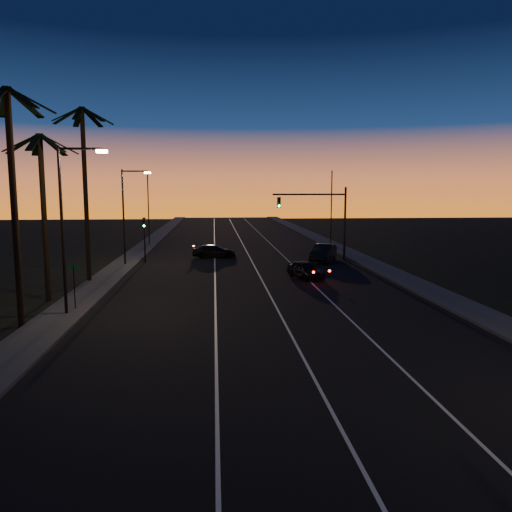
{
  "coord_description": "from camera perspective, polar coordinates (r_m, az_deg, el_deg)",
  "views": [
    {
      "loc": [
        -3.03,
        -6.94,
        6.75
      ],
      "look_at": [
        -0.46,
        23.56,
        2.67
      ],
      "focal_mm": 35.0,
      "sensor_mm": 36.0,
      "label": 1
    }
  ],
  "objects": [
    {
      "name": "lane_stripe_right",
      "position": [
        38.2,
        5.87,
        -2.59
      ],
      "size": [
        0.12,
        160.0,
        0.01
      ],
      "primitive_type": "cube",
      "color": "silver",
      "rests_on": "road"
    },
    {
      "name": "sidewalk_right",
      "position": [
        40.14,
        16.03,
        -2.26
      ],
      "size": [
        2.4,
        170.0,
        0.16
      ],
      "primitive_type": "cube",
      "color": "#353532",
      "rests_on": "ground"
    },
    {
      "name": "lane_stripe_left",
      "position": [
        37.55,
        -4.7,
        -2.75
      ],
      "size": [
        0.12,
        160.0,
        0.01
      ],
      "primitive_type": "cube",
      "color": "silver",
      "rests_on": "road"
    },
    {
      "name": "lead_car",
      "position": [
        38.26,
        5.7,
        -1.57
      ],
      "size": [
        2.84,
        4.61,
        1.33
      ],
      "color": "black",
      "rests_on": "road"
    },
    {
      "name": "palm_far",
      "position": [
        38.07,
        -18.97,
        8.49
      ],
      "size": [
        4.25,
        4.16,
        12.53
      ],
      "color": "black",
      "rests_on": "ground"
    },
    {
      "name": "road",
      "position": [
        37.67,
        -0.13,
        -2.71
      ],
      "size": [
        20.0,
        170.0,
        0.01
      ],
      "primitive_type": "cube",
      "color": "black",
      "rests_on": "ground"
    },
    {
      "name": "street_sign",
      "position": [
        29.44,
        -20.07,
        -2.83
      ],
      "size": [
        0.7,
        0.06,
        2.6
      ],
      "color": "black",
      "rests_on": "ground"
    },
    {
      "name": "palm_mid",
      "position": [
        32.57,
        -23.16,
        6.12
      ],
      "size": [
        4.25,
        4.16,
        10.03
      ],
      "color": "black",
      "rests_on": "ground"
    },
    {
      "name": "sidewalk_left",
      "position": [
        38.42,
        -17.04,
        -2.74
      ],
      "size": [
        2.4,
        170.0,
        0.16
      ],
      "primitive_type": "cube",
      "color": "#353532",
      "rests_on": "ground"
    },
    {
      "name": "signal_mast",
      "position": [
        48.06,
        7.43,
        5.19
      ],
      "size": [
        7.1,
        0.41,
        7.0
      ],
      "color": "black",
      "rests_on": "ground"
    },
    {
      "name": "right_car",
      "position": [
        47.4,
        7.71,
        0.35
      ],
      "size": [
        3.58,
        5.21,
        1.63
      ],
      "color": "black",
      "rests_on": "road"
    },
    {
      "name": "palm_near",
      "position": [
        26.72,
        -26.06,
        7.53
      ],
      "size": [
        4.25,
        4.16,
        11.53
      ],
      "color": "black",
      "rests_on": "ground"
    },
    {
      "name": "far_pole_right",
      "position": [
        60.63,
        8.6,
        5.39
      ],
      "size": [
        0.14,
        0.14,
        9.0
      ],
      "primitive_type": "cylinder",
      "color": "black",
      "rests_on": "ground"
    },
    {
      "name": "cross_car",
      "position": [
        49.89,
        -4.8,
        0.55
      ],
      "size": [
        4.5,
        2.08,
        1.27
      ],
      "color": "black",
      "rests_on": "road"
    },
    {
      "name": "far_pole_left",
      "position": [
        62.49,
        -12.2,
        5.37
      ],
      "size": [
        0.14,
        0.14,
        9.0
      ],
      "primitive_type": "cylinder",
      "color": "black",
      "rests_on": "ground"
    },
    {
      "name": "signal_post",
      "position": [
        47.52,
        -12.64,
        2.76
      ],
      "size": [
        0.28,
        0.37,
        4.2
      ],
      "color": "black",
      "rests_on": "ground"
    },
    {
      "name": "streetlight_left_near",
      "position": [
        28.05,
        -20.75,
        4.19
      ],
      "size": [
        2.55,
        0.26,
        9.0
      ],
      "color": "black",
      "rests_on": "ground"
    },
    {
      "name": "lane_stripe_mid",
      "position": [
        37.71,
        0.63,
        -2.68
      ],
      "size": [
        0.12,
        160.0,
        0.01
      ],
      "primitive_type": "cube",
      "color": "silver",
      "rests_on": "road"
    },
    {
      "name": "streetlight_left_far",
      "position": [
        45.62,
        -14.54,
        5.24
      ],
      "size": [
        2.55,
        0.26,
        8.5
      ],
      "color": "black",
      "rests_on": "ground"
    }
  ]
}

